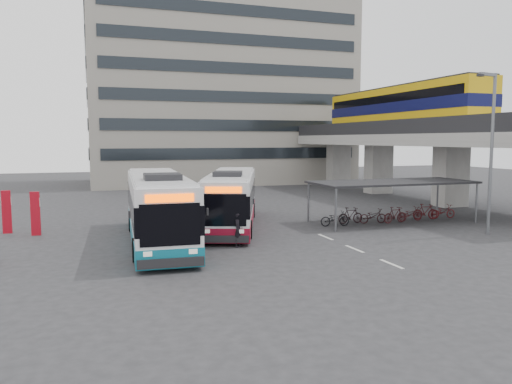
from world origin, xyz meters
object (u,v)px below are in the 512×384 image
object	(u,v)px
pedestrian	(239,230)
lamp_post	(491,144)
bus_teal	(158,209)
bus_main	(232,200)

from	to	relation	value
pedestrian	lamp_post	distance (m)	14.14
bus_teal	pedestrian	world-z (taller)	bus_teal
bus_main	bus_teal	distance (m)	5.70
lamp_post	pedestrian	bearing A→B (deg)	162.53
pedestrian	lamp_post	xyz separation A→B (m)	(13.50, -1.27, 4.02)
bus_main	pedestrian	xyz separation A→B (m)	(-1.24, -5.58, -0.75)
bus_main	lamp_post	size ratio (longest dim) A/B	1.37
bus_main	bus_teal	world-z (taller)	bus_teal
bus_teal	pedestrian	bearing A→B (deg)	-31.03
bus_main	pedestrian	world-z (taller)	bus_main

